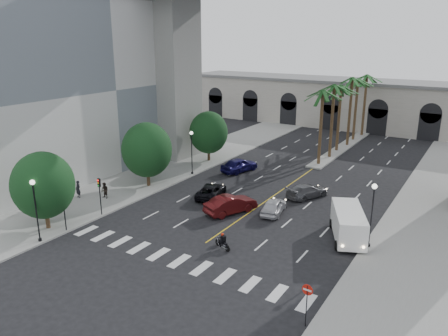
{
  "coord_description": "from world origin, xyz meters",
  "views": [
    {
      "loc": [
        18.07,
        -24.37,
        16.06
      ],
      "look_at": [
        -0.73,
        6.0,
        5.17
      ],
      "focal_mm": 35.0,
      "sensor_mm": 36.0,
      "label": 1
    }
  ],
  "objects_px": {
    "car_d": "(307,191)",
    "cargo_van": "(348,223)",
    "car_c": "(211,191)",
    "pedestrian_b": "(105,190)",
    "car_a": "(274,206)",
    "motorcycle_rider": "(223,242)",
    "pedestrian_a": "(78,189)",
    "car_b": "(231,204)",
    "lamp_post_left_near": "(35,206)",
    "do_not_enter_sign": "(307,296)",
    "lamp_post_left_far": "(192,149)",
    "car_e": "(239,165)",
    "traffic_signal_far": "(100,190)",
    "lamp_post_right": "(372,210)",
    "traffic_signal_near": "(63,204)"
  },
  "relations": [
    {
      "from": "car_d",
      "to": "cargo_van",
      "type": "bearing_deg",
      "value": 154.97
    },
    {
      "from": "car_c",
      "to": "pedestrian_b",
      "type": "relative_size",
      "value": 2.95
    },
    {
      "from": "cargo_van",
      "to": "car_a",
      "type": "bearing_deg",
      "value": 142.73
    },
    {
      "from": "motorcycle_rider",
      "to": "car_a",
      "type": "distance_m",
      "value": 8.57
    },
    {
      "from": "cargo_van",
      "to": "pedestrian_a",
      "type": "distance_m",
      "value": 26.65
    },
    {
      "from": "car_a",
      "to": "car_b",
      "type": "xyz_separation_m",
      "value": [
        -3.5,
        -2.0,
        0.13
      ]
    },
    {
      "from": "lamp_post_left_near",
      "to": "do_not_enter_sign",
      "type": "bearing_deg",
      "value": 3.32
    },
    {
      "from": "lamp_post_left_far",
      "to": "car_c",
      "type": "bearing_deg",
      "value": -39.83
    },
    {
      "from": "car_b",
      "to": "do_not_enter_sign",
      "type": "relative_size",
      "value": 1.89
    },
    {
      "from": "motorcycle_rider",
      "to": "do_not_enter_sign",
      "type": "xyz_separation_m",
      "value": [
        9.07,
        -5.58,
        1.38
      ]
    },
    {
      "from": "car_b",
      "to": "car_c",
      "type": "relative_size",
      "value": 1.05
    },
    {
      "from": "car_a",
      "to": "cargo_van",
      "type": "relative_size",
      "value": 0.67
    },
    {
      "from": "lamp_post_left_far",
      "to": "car_b",
      "type": "relative_size",
      "value": 1.04
    },
    {
      "from": "car_a",
      "to": "pedestrian_b",
      "type": "relative_size",
      "value": 2.54
    },
    {
      "from": "cargo_van",
      "to": "pedestrian_b",
      "type": "height_order",
      "value": "cargo_van"
    },
    {
      "from": "car_e",
      "to": "do_not_enter_sign",
      "type": "relative_size",
      "value": 1.85
    },
    {
      "from": "cargo_van",
      "to": "pedestrian_a",
      "type": "xyz_separation_m",
      "value": [
        -26.12,
        -5.29,
        -0.36
      ]
    },
    {
      "from": "pedestrian_b",
      "to": "car_c",
      "type": "bearing_deg",
      "value": 37.76
    },
    {
      "from": "cargo_van",
      "to": "pedestrian_a",
      "type": "height_order",
      "value": "cargo_van"
    },
    {
      "from": "motorcycle_rider",
      "to": "car_d",
      "type": "distance_m",
      "value": 14.3
    },
    {
      "from": "pedestrian_b",
      "to": "do_not_enter_sign",
      "type": "relative_size",
      "value": 0.61
    },
    {
      "from": "car_b",
      "to": "do_not_enter_sign",
      "type": "height_order",
      "value": "do_not_enter_sign"
    },
    {
      "from": "traffic_signal_far",
      "to": "car_e",
      "type": "distance_m",
      "value": 19.15
    },
    {
      "from": "lamp_post_left_near",
      "to": "car_e",
      "type": "relative_size",
      "value": 1.06
    },
    {
      "from": "do_not_enter_sign",
      "to": "car_e",
      "type": "bearing_deg",
      "value": 131.66
    },
    {
      "from": "lamp_post_right",
      "to": "car_d",
      "type": "distance_m",
      "value": 11.87
    },
    {
      "from": "lamp_post_left_near",
      "to": "motorcycle_rider",
      "type": "distance_m",
      "value": 15.05
    },
    {
      "from": "traffic_signal_near",
      "to": "motorcycle_rider",
      "type": "height_order",
      "value": "traffic_signal_near"
    },
    {
      "from": "lamp_post_left_far",
      "to": "car_b",
      "type": "bearing_deg",
      "value": -37.37
    },
    {
      "from": "car_e",
      "to": "car_c",
      "type": "bearing_deg",
      "value": 116.91
    },
    {
      "from": "do_not_enter_sign",
      "to": "car_b",
      "type": "bearing_deg",
      "value": 139.85
    },
    {
      "from": "lamp_post_left_far",
      "to": "car_e",
      "type": "height_order",
      "value": "lamp_post_left_far"
    },
    {
      "from": "traffic_signal_near",
      "to": "do_not_enter_sign",
      "type": "bearing_deg",
      "value": -3.14
    },
    {
      "from": "lamp_post_left_far",
      "to": "car_a",
      "type": "bearing_deg",
      "value": -22.52
    },
    {
      "from": "lamp_post_left_far",
      "to": "cargo_van",
      "type": "bearing_deg",
      "value": -19.3
    },
    {
      "from": "lamp_post_left_far",
      "to": "cargo_van",
      "type": "distance_m",
      "value": 22.24
    },
    {
      "from": "lamp_post_left_near",
      "to": "pedestrian_b",
      "type": "relative_size",
      "value": 3.23
    },
    {
      "from": "car_c",
      "to": "cargo_van",
      "type": "height_order",
      "value": "cargo_van"
    },
    {
      "from": "lamp_post_right",
      "to": "car_e",
      "type": "height_order",
      "value": "lamp_post_right"
    },
    {
      "from": "lamp_post_left_far",
      "to": "traffic_signal_far",
      "type": "bearing_deg",
      "value": -89.6
    },
    {
      "from": "lamp_post_right",
      "to": "pedestrian_b",
      "type": "xyz_separation_m",
      "value": [
        -25.54,
        -3.33,
        -2.24
      ]
    },
    {
      "from": "traffic_signal_near",
      "to": "cargo_van",
      "type": "bearing_deg",
      "value": 28.22
    },
    {
      "from": "lamp_post_right",
      "to": "traffic_signal_far",
      "type": "distance_m",
      "value": 23.62
    },
    {
      "from": "cargo_van",
      "to": "pedestrian_b",
      "type": "bearing_deg",
      "value": 165.58
    },
    {
      "from": "lamp_post_right",
      "to": "lamp_post_left_far",
      "type": "bearing_deg",
      "value": 160.67
    },
    {
      "from": "car_b",
      "to": "car_e",
      "type": "distance_m",
      "value": 13.06
    },
    {
      "from": "traffic_signal_near",
      "to": "car_b",
      "type": "xyz_separation_m",
      "value": [
        9.8,
        10.94,
        -1.66
      ]
    },
    {
      "from": "traffic_signal_far",
      "to": "motorcycle_rider",
      "type": "relative_size",
      "value": 2.11
    },
    {
      "from": "motorcycle_rider",
      "to": "pedestrian_b",
      "type": "bearing_deg",
      "value": -167.73
    },
    {
      "from": "motorcycle_rider",
      "to": "pedestrian_b",
      "type": "distance_m",
      "value": 16.11
    }
  ]
}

